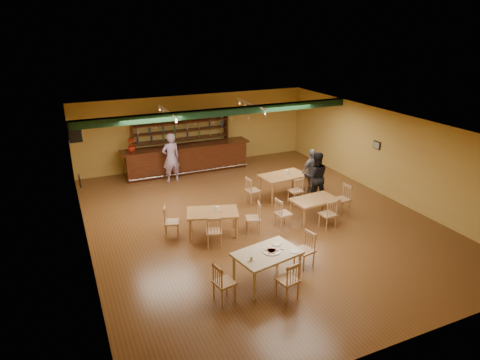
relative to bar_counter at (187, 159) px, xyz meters
name	(u,v)px	position (x,y,z in m)	size (l,w,h in m)	color
floor	(257,219)	(0.66, -5.15, -0.56)	(12.00, 12.00, 0.00)	brown
ceiling_beam	(223,112)	(0.66, -2.35, 2.31)	(10.00, 0.30, 0.25)	black
track_rail_left	(167,111)	(-1.14, -1.75, 2.38)	(0.05, 2.50, 0.05)	white
track_rail_right	(251,104)	(2.06, -1.75, 2.38)	(0.05, 2.50, 0.05)	white
ac_unit	(75,131)	(-4.14, -0.95, 1.79)	(0.34, 0.70, 0.48)	white
picture_left	(80,181)	(-4.31, -4.15, 1.14)	(0.04, 0.34, 0.28)	black
picture_right	(377,145)	(5.63, -4.65, 1.14)	(0.04, 0.34, 0.28)	black
bar_counter	(187,159)	(0.00, 0.00, 0.00)	(5.25, 0.85, 1.13)	#36160A
back_bar_hutch	(182,141)	(0.00, 0.63, 0.57)	(4.06, 0.40, 2.28)	#36160A
poinsettia	(131,145)	(-2.18, 0.00, 0.83)	(0.30, 0.30, 0.53)	#A91F0F
dining_table_b	(283,185)	(2.33, -3.85, -0.17)	(1.59, 0.95, 0.80)	#A4693A
dining_table_c	(213,223)	(-0.95, -5.54, -0.20)	(1.45, 0.87, 0.73)	#A4693A
dining_table_d	(314,209)	(2.27, -5.89, -0.22)	(1.39, 0.83, 0.69)	#A4693A
near_table	(267,267)	(-0.63, -8.30, -0.17)	(1.49, 0.96, 0.80)	tan
pizza_tray	(271,251)	(-0.52, -8.30, 0.24)	(0.40, 0.40, 0.01)	silver
parmesan_shaker	(252,258)	(-1.11, -8.46, 0.29)	(0.07, 0.07, 0.11)	#EAE5C6
napkin_stack	(277,244)	(-0.25, -8.09, 0.25)	(0.20, 0.15, 0.03)	white
pizza_server	(276,248)	(-0.36, -8.25, 0.25)	(0.32, 0.09, 0.00)	silver
side_plate	(294,251)	(-0.04, -8.52, 0.24)	(0.22, 0.22, 0.01)	white
patron_bar	(171,158)	(-0.87, -0.83, 0.40)	(0.70, 0.46, 1.92)	#774595
patron_right_a	(316,177)	(3.13, -4.65, 0.30)	(0.84, 0.66, 1.74)	black
patron_right_b	(312,171)	(3.47, -3.89, 0.23)	(0.94, 0.39, 1.60)	slate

